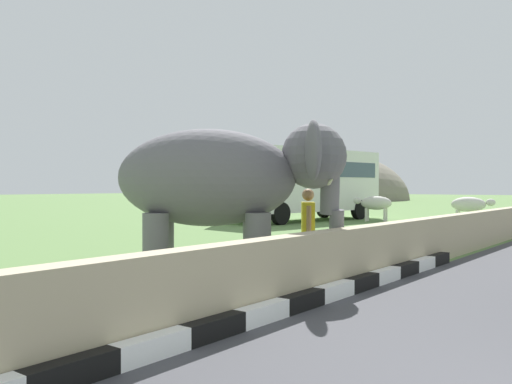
{
  "coord_description": "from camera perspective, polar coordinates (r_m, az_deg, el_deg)",
  "views": [
    {
      "loc": [
        -4.37,
        0.05,
        1.7
      ],
      "look_at": [
        3.24,
        5.93,
        1.6
      ],
      "focal_mm": 38.21,
      "sensor_mm": 36.0,
      "label": 1
    }
  ],
  "objects": [
    {
      "name": "hill_east",
      "position": [
        68.97,
        7.09,
        -0.83
      ],
      "size": [
        25.22,
        20.17,
        12.39
      ],
      "color": "slate",
      "rests_on": "ground_plane"
    },
    {
      "name": "barrier_parapet",
      "position": [
        7.8,
        3.36,
        -8.25
      ],
      "size": [
        28.0,
        0.36,
        1.0
      ],
      "primitive_type": "cube",
      "color": "tan",
      "rests_on": "ground_plane"
    },
    {
      "name": "striped_curb",
      "position": [
        5.91,
        -7.5,
        -14.9
      ],
      "size": [
        16.2,
        0.2,
        0.24
      ],
      "color": "white",
      "rests_on": "ground_plane"
    },
    {
      "name": "bus_white",
      "position": [
        26.94,
        5.11,
        1.4
      ],
      "size": [
        9.4,
        3.86,
        3.5
      ],
      "color": "silver",
      "rests_on": "ground_plane"
    },
    {
      "name": "cow_mid",
      "position": [
        26.07,
        21.45,
        -1.27
      ],
      "size": [
        0.7,
        1.91,
        1.23
      ],
      "color": "beige",
      "rests_on": "ground_plane"
    },
    {
      "name": "person_handler",
      "position": [
        10.41,
        5.47,
        -3.67
      ],
      "size": [
        0.56,
        0.44,
        1.66
      ],
      "color": "navy",
      "rests_on": "ground_plane"
    },
    {
      "name": "elephant",
      "position": [
        9.54,
        -2.86,
        1.29
      ],
      "size": [
        3.76,
        3.89,
        2.82
      ],
      "color": "slate",
      "rests_on": "ground_plane"
    },
    {
      "name": "cow_near",
      "position": [
        26.98,
        12.37,
        -1.18
      ],
      "size": [
        0.9,
        1.93,
        1.23
      ],
      "color": "beige",
      "rests_on": "ground_plane"
    }
  ]
}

